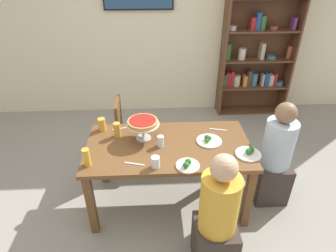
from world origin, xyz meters
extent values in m
plane|color=gray|center=(0.00, 0.00, 0.00)|extent=(12.00, 12.00, 0.00)
cube|color=beige|center=(0.00, 2.20, 1.40)|extent=(8.00, 0.12, 2.80)
cube|color=brown|center=(0.00, 0.00, 0.72)|extent=(1.57, 0.83, 0.04)
cube|color=brown|center=(-0.73, -0.35, 0.35)|extent=(0.07, 0.07, 0.70)
cube|color=brown|center=(0.73, -0.35, 0.35)|extent=(0.07, 0.07, 0.70)
cube|color=brown|center=(-0.73, 0.35, 0.35)|extent=(0.07, 0.07, 0.70)
cube|color=brown|center=(0.73, 0.35, 0.35)|extent=(0.07, 0.07, 0.70)
cube|color=brown|center=(0.94, 1.98, 1.10)|extent=(0.03, 0.30, 2.20)
cube|color=brown|center=(2.01, 1.98, 1.10)|extent=(0.03, 0.30, 2.20)
cube|color=brown|center=(1.47, 2.12, 1.10)|extent=(1.10, 0.02, 2.20)
cube|color=brown|center=(1.47, 1.98, 0.01)|extent=(1.04, 0.28, 0.02)
cube|color=brown|center=(1.47, 1.98, 0.45)|extent=(1.04, 0.28, 0.02)
cube|color=brown|center=(1.47, 1.98, 0.89)|extent=(1.04, 0.28, 0.02)
cube|color=brown|center=(1.47, 1.98, 1.33)|extent=(1.04, 0.28, 0.02)
cube|color=#2D6B38|center=(1.00, 1.98, 0.57)|extent=(0.04, 0.13, 0.20)
cube|color=maroon|center=(1.05, 1.98, 0.58)|extent=(0.07, 0.11, 0.23)
cube|color=maroon|center=(1.11, 1.98, 0.59)|extent=(0.05, 0.10, 0.25)
cylinder|color=beige|center=(1.20, 1.98, 0.55)|extent=(0.11, 0.11, 0.17)
cube|color=orange|center=(1.33, 1.98, 0.55)|extent=(0.06, 0.13, 0.18)
cube|color=#3D3838|center=(1.39, 1.98, 0.59)|extent=(0.06, 0.13, 0.26)
cylinder|color=#3D7084|center=(1.48, 1.98, 0.57)|extent=(0.11, 0.11, 0.20)
cube|color=#B2A88E|center=(1.62, 1.98, 0.56)|extent=(0.04, 0.11, 0.19)
cube|color=navy|center=(1.68, 1.98, 0.57)|extent=(0.07, 0.13, 0.22)
cube|color=#B2A88E|center=(1.75, 1.98, 0.56)|extent=(0.07, 0.13, 0.19)
cube|color=maroon|center=(1.81, 1.98, 0.57)|extent=(0.04, 0.13, 0.21)
cylinder|color=#3D7084|center=(1.90, 1.98, 0.49)|extent=(0.14, 0.14, 0.06)
cube|color=#2D6B38|center=(1.00, 1.98, 1.03)|extent=(0.06, 0.13, 0.24)
cylinder|color=silver|center=(1.23, 1.98, 0.99)|extent=(0.11, 0.11, 0.17)
cube|color=#B2A88E|center=(1.53, 1.98, 1.03)|extent=(0.06, 0.13, 0.24)
cylinder|color=#3D7084|center=(1.69, 1.98, 0.93)|extent=(0.14, 0.14, 0.05)
cylinder|color=brown|center=(1.96, 1.98, 1.00)|extent=(0.08, 0.08, 0.19)
cylinder|color=silver|center=(1.03, 1.98, 1.37)|extent=(0.12, 0.12, 0.06)
cube|color=maroon|center=(1.32, 1.98, 1.43)|extent=(0.07, 0.13, 0.18)
cube|color=navy|center=(1.39, 1.98, 1.47)|extent=(0.06, 0.13, 0.24)
cube|color=#2D6B38|center=(1.46, 1.98, 1.44)|extent=(0.06, 0.13, 0.19)
cylinder|color=brown|center=(1.65, 1.98, 1.37)|extent=(0.13, 0.13, 0.05)
cube|color=#7A3370|center=(1.92, 1.98, 1.43)|extent=(0.05, 0.13, 0.17)
cube|color=#382D28|center=(0.34, -0.73, 0.23)|extent=(0.34, 0.34, 0.45)
cylinder|color=gold|center=(0.34, -0.73, 0.70)|extent=(0.30, 0.30, 0.50)
sphere|color=tan|center=(0.34, -0.73, 1.05)|extent=(0.20, 0.20, 0.20)
cube|color=#382D28|center=(1.09, 0.01, 0.23)|extent=(0.34, 0.34, 0.45)
cylinder|color=silver|center=(1.09, 0.01, 0.70)|extent=(0.30, 0.30, 0.50)
sphere|color=#846047|center=(1.09, 0.01, 1.05)|extent=(0.20, 0.20, 0.20)
cube|color=brown|center=(-0.37, 0.70, 0.43)|extent=(0.40, 0.40, 0.04)
cube|color=brown|center=(-0.55, 0.70, 0.66)|extent=(0.04, 0.36, 0.42)
cylinder|color=brown|center=(-0.20, 0.88, 0.21)|extent=(0.04, 0.04, 0.41)
cylinder|color=brown|center=(-0.20, 0.53, 0.21)|extent=(0.04, 0.04, 0.41)
cylinder|color=brown|center=(-0.55, 0.88, 0.21)|extent=(0.04, 0.04, 0.41)
cylinder|color=brown|center=(-0.55, 0.53, 0.21)|extent=(0.04, 0.04, 0.41)
cylinder|color=silver|center=(-0.24, 0.12, 0.75)|extent=(0.15, 0.15, 0.01)
cylinder|color=silver|center=(-0.24, 0.12, 0.83)|extent=(0.03, 0.03, 0.15)
cylinder|color=silver|center=(-0.24, 0.12, 0.90)|extent=(0.32, 0.32, 0.01)
cylinder|color=tan|center=(-0.24, 0.12, 0.93)|extent=(0.29, 0.29, 0.04)
cylinder|color=maroon|center=(-0.24, 0.12, 0.95)|extent=(0.25, 0.25, 0.00)
cylinder|color=white|center=(0.40, 0.03, 0.75)|extent=(0.25, 0.25, 0.01)
sphere|color=#2D7028|center=(0.38, 0.05, 0.78)|extent=(0.05, 0.05, 0.05)
sphere|color=#2D7028|center=(0.40, 0.04, 0.78)|extent=(0.04, 0.04, 0.04)
sphere|color=#2D7028|center=(0.37, 0.00, 0.77)|extent=(0.04, 0.04, 0.04)
cylinder|color=white|center=(0.15, -0.33, 0.75)|extent=(0.21, 0.21, 0.01)
sphere|color=#2D7028|center=(0.13, -0.36, 0.78)|extent=(0.05, 0.05, 0.05)
sphere|color=#2D7028|center=(0.15, -0.32, 0.78)|extent=(0.06, 0.06, 0.06)
cylinder|color=white|center=(0.71, -0.19, 0.75)|extent=(0.23, 0.23, 0.01)
sphere|color=#2D7028|center=(0.71, -0.20, 0.78)|extent=(0.06, 0.06, 0.06)
sphere|color=#2D7028|center=(0.71, -0.19, 0.78)|extent=(0.05, 0.05, 0.05)
sphere|color=#2D7028|center=(0.72, -0.20, 0.77)|extent=(0.04, 0.04, 0.04)
sphere|color=#2D7028|center=(0.74, -0.17, 0.78)|extent=(0.05, 0.05, 0.05)
cylinder|color=gold|center=(-0.67, 0.30, 0.81)|extent=(0.08, 0.08, 0.13)
cylinder|color=gold|center=(-0.50, 0.18, 0.81)|extent=(0.07, 0.07, 0.15)
cylinder|color=gold|center=(-0.71, -0.27, 0.82)|extent=(0.07, 0.07, 0.17)
cylinder|color=white|center=(-0.08, -0.02, 0.80)|extent=(0.06, 0.06, 0.11)
cylinder|color=white|center=(-0.13, -0.32, 0.79)|extent=(0.07, 0.07, 0.11)
cube|color=silver|center=(0.53, 0.24, 0.74)|extent=(0.18, 0.06, 0.00)
cube|color=silver|center=(-0.31, -0.27, 0.74)|extent=(0.18, 0.06, 0.00)
cube|color=silver|center=(-0.48, 0.32, 0.74)|extent=(0.18, 0.06, 0.00)
camera|label=1|loc=(-0.12, -2.22, 2.32)|focal=30.43mm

